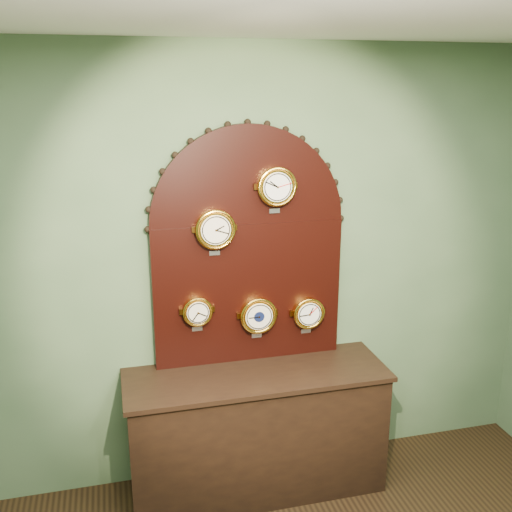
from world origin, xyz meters
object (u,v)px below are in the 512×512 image
object	(u,v)px
tide_clock	(308,313)
roman_clock	(215,229)
display_board	(248,240)
hygrometer	(197,311)
arabic_clock	(276,186)
barometer	(258,315)
shop_counter	(257,433)

from	to	relation	value
tide_clock	roman_clock	bearing A→B (deg)	-179.92
display_board	hygrometer	world-z (taller)	display_board
arabic_clock	barometer	xyz separation A→B (m)	(-0.11, -0.00, -0.81)
tide_clock	hygrometer	bearing A→B (deg)	179.95
roman_clock	hygrometer	size ratio (longest dim) A/B	1.23
roman_clock	tide_clock	distance (m)	0.84
arabic_clock	hygrometer	size ratio (longest dim) A/B	1.21
arabic_clock	shop_counter	bearing A→B (deg)	-135.91
roman_clock	hygrometer	xyz separation A→B (m)	(-0.12, 0.00, -0.51)
shop_counter	tide_clock	size ratio (longest dim) A/B	6.17
display_board	hygrometer	size ratio (longest dim) A/B	6.40
barometer	tide_clock	world-z (taller)	barometer
arabic_clock	hygrometer	bearing A→B (deg)	179.84
hygrometer	roman_clock	bearing A→B (deg)	-0.69
tide_clock	barometer	bearing A→B (deg)	-179.85
tide_clock	shop_counter	bearing A→B (deg)	-157.95
shop_counter	tide_clock	world-z (taller)	tide_clock
arabic_clock	barometer	size ratio (longest dim) A/B	1.01
barometer	arabic_clock	bearing A→B (deg)	0.03
roman_clock	tide_clock	bearing A→B (deg)	0.08
shop_counter	hygrometer	bearing A→B (deg)	155.37
display_board	tide_clock	world-z (taller)	display_board
roman_clock	barometer	distance (m)	0.63
shop_counter	roman_clock	world-z (taller)	roman_clock
roman_clock	arabic_clock	size ratio (longest dim) A/B	1.01
roman_clock	barometer	bearing A→B (deg)	0.01
roman_clock	shop_counter	bearing A→B (deg)	-35.22
shop_counter	roman_clock	bearing A→B (deg)	144.78
shop_counter	display_board	world-z (taller)	display_board
display_board	arabic_clock	world-z (taller)	display_board
roman_clock	tide_clock	world-z (taller)	roman_clock
arabic_clock	tide_clock	world-z (taller)	arabic_clock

